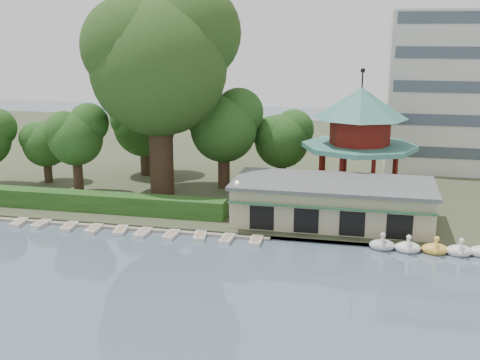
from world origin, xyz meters
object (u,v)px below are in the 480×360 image
(boathouse, at_px, (333,202))
(pavilion, at_px, (360,131))
(dock, at_px, (94,224))
(big_tree, at_px, (161,56))

(boathouse, relative_size, pavilion, 1.38)
(dock, bearing_deg, pavilion, 31.66)
(boathouse, height_order, pavilion, pavilion)
(big_tree, bearing_deg, pavilion, 10.26)
(big_tree, bearing_deg, boathouse, -18.41)
(pavilion, bearing_deg, dock, -148.34)
(pavilion, xyz_separation_m, big_tree, (-20.80, -3.77, 7.81))
(boathouse, xyz_separation_m, pavilion, (2.00, 10.03, 5.11))
(pavilion, height_order, big_tree, big_tree)
(dock, distance_m, big_tree, 19.03)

